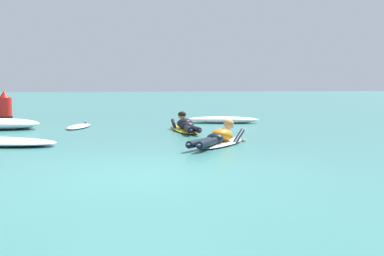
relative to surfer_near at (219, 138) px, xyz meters
name	(u,v)px	position (x,y,z in m)	size (l,w,h in m)	color
ground_plane	(122,121)	(-1.77, 7.12, -0.14)	(120.00, 120.00, 0.00)	#387A75
surfer_near	(219,138)	(0.00, 0.00, 0.00)	(1.70, 2.21, 0.54)	silver
surfer_far	(185,126)	(-0.22, 3.09, -0.01)	(0.63, 2.67, 0.54)	yellow
drifting_surfboard	(79,126)	(-3.04, 4.72, -0.11)	(0.85, 1.92, 0.16)	silver
whitewater_back	(223,120)	(1.33, 5.55, -0.04)	(2.38, 1.11, 0.21)	white
channel_marker_buoy	(5,108)	(-5.76, 8.34, 0.26)	(0.51, 0.51, 1.01)	red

